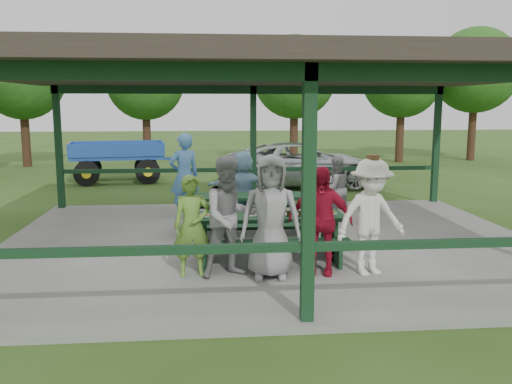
{
  "coord_description": "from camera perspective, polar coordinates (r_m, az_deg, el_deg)",
  "views": [
    {
      "loc": [
        -1.15,
        -9.87,
        2.65
      ],
      "look_at": [
        -0.3,
        -0.3,
        1.09
      ],
      "focal_mm": 38.0,
      "sensor_mm": 36.0,
      "label": 1
    }
  ],
  "objects": [
    {
      "name": "spectator_grey",
      "position": [
        12.07,
        8.36,
        0.37
      ],
      "size": [
        0.83,
        0.73,
        1.42
      ],
      "primitive_type": "imported",
      "rotation": [
        0.0,
        0.0,
        3.47
      ],
      "color": "gray",
      "rests_on": "concrete_slab"
    },
    {
      "name": "pavilion_structure",
      "position": [
        9.95,
        1.58,
        12.22
      ],
      "size": [
        10.6,
        8.6,
        3.24
      ],
      "color": "black",
      "rests_on": "concrete_slab"
    },
    {
      "name": "concrete_slab",
      "position": [
        10.27,
        1.5,
        -5.43
      ],
      "size": [
        10.0,
        8.0,
        0.1
      ],
      "primitive_type": "cube",
      "color": "slate",
      "rests_on": "ground"
    },
    {
      "name": "contestant_red",
      "position": [
        8.2,
        6.79,
        -2.99
      ],
      "size": [
        1.03,
        0.64,
        1.64
      ],
      "primitive_type": "imported",
      "rotation": [
        0.0,
        0.0,
        -0.27
      ],
      "color": "#A31128",
      "rests_on": "concrete_slab"
    },
    {
      "name": "tree_right",
      "position": [
        25.8,
        15.14,
        11.48
      ],
      "size": [
        3.6,
        3.6,
        5.62
      ],
      "color": "#362115",
      "rests_on": "ground"
    },
    {
      "name": "ground",
      "position": [
        10.28,
        1.5,
        -5.7
      ],
      "size": [
        90.0,
        90.0,
        0.0
      ],
      "primitive_type": "plane",
      "color": "#2E4B17",
      "rests_on": "ground"
    },
    {
      "name": "tree_left",
      "position": [
        24.98,
        -11.59,
        11.33
      ],
      "size": [
        3.44,
        3.44,
        5.38
      ],
      "color": "#362115",
      "rests_on": "ground"
    },
    {
      "name": "tree_mid",
      "position": [
        23.87,
        4.07,
        11.94
      ],
      "size": [
        3.58,
        3.58,
        5.59
      ],
      "color": "#362115",
      "rests_on": "ground"
    },
    {
      "name": "contestant_grey_left",
      "position": [
        8.02,
        -2.74,
        -2.65
      ],
      "size": [
        1.04,
        0.91,
        1.8
      ],
      "primitive_type": "imported",
      "rotation": [
        0.0,
        0.0,
        0.31
      ],
      "color": "gray",
      "rests_on": "concrete_slab"
    },
    {
      "name": "spectator_blue",
      "position": [
        12.24,
        -7.56,
        1.69
      ],
      "size": [
        0.82,
        0.69,
        1.92
      ],
      "primitive_type": "imported",
      "rotation": [
        0.0,
        0.0,
        3.53
      ],
      "color": "#4579B4",
      "rests_on": "concrete_slab"
    },
    {
      "name": "picnic_table_far",
      "position": [
        10.9,
        -0.75,
        -1.74
      ],
      "size": [
        2.57,
        1.39,
        0.75
      ],
      "color": "black",
      "rests_on": "concrete_slab"
    },
    {
      "name": "contestant_grey_mid",
      "position": [
        7.95,
        1.56,
        -2.62
      ],
      "size": [
        0.94,
        0.65,
        1.83
      ],
      "primitive_type": "imported",
      "rotation": [
        0.0,
        0.0,
        -0.08
      ],
      "color": "gray",
      "rests_on": "concrete_slab"
    },
    {
      "name": "contestant_white_fedora",
      "position": [
        8.28,
        11.99,
        -2.58
      ],
      "size": [
        1.27,
        0.93,
        1.81
      ],
      "rotation": [
        0.0,
        0.0,
        0.27
      ],
      "color": "white",
      "rests_on": "concrete_slab"
    },
    {
      "name": "pickup_truck",
      "position": [
        17.64,
        4.85,
        2.91
      ],
      "size": [
        5.2,
        2.5,
        1.43
      ],
      "primitive_type": "imported",
      "rotation": [
        0.0,
        0.0,
        1.55
      ],
      "color": "silver",
      "rests_on": "ground"
    },
    {
      "name": "farm_trailer",
      "position": [
        19.21,
        -14.35,
        3.22
      ],
      "size": [
        4.25,
        2.22,
        1.47
      ],
      "rotation": [
        0.0,
        0.0,
        0.15
      ],
      "color": "#1A4193",
      "rests_on": "ground"
    },
    {
      "name": "contestant_green",
      "position": [
        8.12,
        -6.75,
        -3.55
      ],
      "size": [
        0.6,
        0.44,
        1.52
      ],
      "primitive_type": "imported",
      "rotation": [
        0.0,
        0.0,
        0.14
      ],
      "color": "#5B8B2E",
      "rests_on": "concrete_slab"
    },
    {
      "name": "spectator_lblue",
      "position": [
        11.55,
        -1.42,
        0.48
      ],
      "size": [
        1.51,
        0.64,
        1.58
      ],
      "primitive_type": "imported",
      "rotation": [
        0.0,
        0.0,
        3.26
      ],
      "color": "#7FAAC4",
      "rests_on": "concrete_slab"
    },
    {
      "name": "tree_far_left",
      "position": [
        25.18,
        -23.45,
        10.99
      ],
      "size": [
        3.55,
        3.55,
        5.54
      ],
      "color": "#362115",
      "rests_on": "ground"
    },
    {
      "name": "tree_far_right",
      "position": [
        27.77,
        22.12,
        11.76
      ],
      "size": [
        3.96,
        3.96,
        6.19
      ],
      "color": "#362115",
      "rests_on": "ground"
    },
    {
      "name": "picnic_table_near",
      "position": [
        8.97,
        1.35,
        -4.17
      ],
      "size": [
        2.46,
        1.39,
        0.75
      ],
      "color": "black",
      "rests_on": "concrete_slab"
    },
    {
      "name": "table_setting",
      "position": [
        8.91,
        0.73,
        -2.19
      ],
      "size": [
        2.3,
        0.45,
        0.1
      ],
      "color": "white",
      "rests_on": "picnic_table_near"
    }
  ]
}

